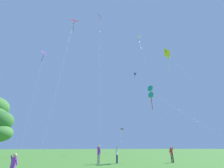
# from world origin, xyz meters

# --- Properties ---
(kite_blue_delta) EXTENTS (1.71, 5.09, 28.27)m
(kite_blue_delta) POSITION_xyz_m (20.73, 41.53, 27.53)
(kite_blue_delta) COLOR blue
(kite_blue_delta) RESTS_ON ground_plane
(kite_black_large) EXTENTS (4.11, 7.93, 7.68)m
(kite_black_large) POSITION_xyz_m (15.80, 43.23, 6.77)
(kite_black_large) COLOR black
(kite_black_large) RESTS_ON ground_plane
(kite_purple_streamer) EXTENTS (2.10, 9.94, 28.31)m
(kite_purple_streamer) POSITION_xyz_m (-10.67, 36.23, 26.04)
(kite_purple_streamer) COLOR purple
(kite_purple_streamer) RESTS_ON ground_plane
(kite_white_distant) EXTENTS (2.91, 10.75, 29.37)m
(kite_white_distant) POSITION_xyz_m (13.77, 23.36, 28.67)
(kite_white_distant) COLOR white
(kite_white_distant) RESTS_ON ground_plane
(kite_pink_low) EXTENTS (1.39, 8.77, 29.90)m
(kite_pink_low) POSITION_xyz_m (2.60, 19.52, 26.81)
(kite_pink_low) COLOR pink
(kite_pink_low) RESTS_ON ground_plane
(kite_teal_box) EXTENTS (3.81, 10.78, 10.35)m
(kite_teal_box) POSITION_xyz_m (9.90, 13.82, 9.35)
(kite_teal_box) COLOR teal
(kite_teal_box) RESTS_ON ground_plane
(kite_red_high) EXTENTS (2.52, 9.33, 29.32)m
(kite_red_high) POSITION_xyz_m (-2.90, 22.03, 27.10)
(kite_red_high) COLOR red
(kite_red_high) RESTS_ON ground_plane
(kite_yellow_diamond) EXTENTS (1.75, 7.74, 13.27)m
(kite_yellow_diamond) POSITION_xyz_m (9.54, 8.09, 11.87)
(kite_yellow_diamond) COLOR yellow
(kite_yellow_diamond) RESTS_ON ground_plane
(person_near_tree) EXTENTS (0.39, 0.52, 1.78)m
(person_near_tree) POSITION_xyz_m (1.67, 11.64, 1.07)
(person_near_tree) COLOR gray
(person_near_tree) RESTS_ON ground_plane
(person_foreground_watcher) EXTENTS (0.55, 0.23, 1.71)m
(person_foreground_watcher) POSITION_xyz_m (10.02, 10.97, 1.03)
(person_foreground_watcher) COLOR black
(person_foreground_watcher) RESTS_ON ground_plane
(person_child_small) EXTENTS (0.42, 0.18, 1.30)m
(person_child_small) POSITION_xyz_m (-4.08, 3.66, 0.78)
(person_child_small) COLOR black
(person_child_small) RESTS_ON ground_plane
(person_in_red_shirt) EXTENTS (0.45, 0.41, 1.65)m
(person_in_red_shirt) POSITION_xyz_m (3.79, 12.06, 1.00)
(person_in_red_shirt) COLOR #2D3351
(person_in_red_shirt) RESTS_ON ground_plane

